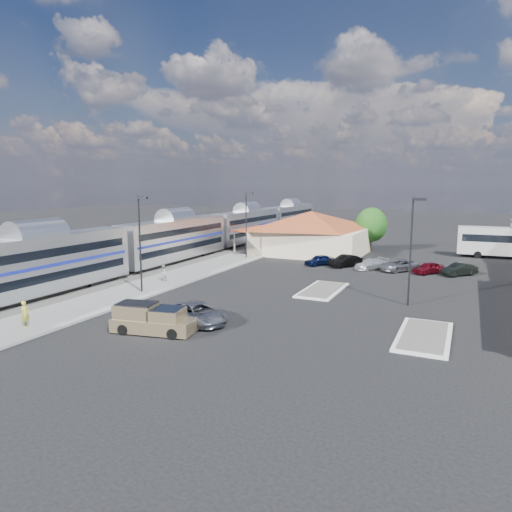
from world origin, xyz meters
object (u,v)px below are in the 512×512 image
at_px(station_depot, 310,232).
at_px(coach_bus, 510,241).
at_px(suv, 198,313).
at_px(pickup_truck, 154,320).

height_order(station_depot, coach_bus, station_depot).
xyz_separation_m(suv, coach_bus, (22.88, 42.60, 1.68)).
bearing_deg(coach_bus, pickup_truck, 150.06).
relative_size(station_depot, coach_bus, 1.39).
bearing_deg(pickup_truck, suv, -35.39).
bearing_deg(pickup_truck, station_depot, -8.29).
distance_m(station_depot, suv, 35.79).
xyz_separation_m(pickup_truck, coach_bus, (24.36, 45.85, 1.50)).
bearing_deg(suv, coach_bus, -4.16).
relative_size(pickup_truck, suv, 1.11).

